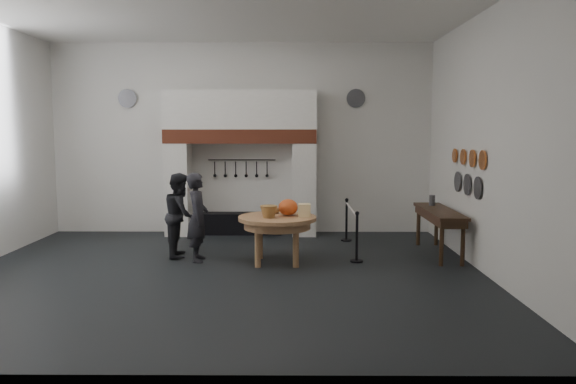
{
  "coord_description": "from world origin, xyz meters",
  "views": [
    {
      "loc": [
        1.2,
        -9.42,
        2.47
      ],
      "look_at": [
        1.12,
        0.61,
        1.35
      ],
      "focal_mm": 35.0,
      "sensor_mm": 36.0,
      "label": 1
    }
  ],
  "objects_px": {
    "iron_range": "(242,223)",
    "work_table": "(277,218)",
    "visitor_far": "(181,215)",
    "side_table": "(439,211)",
    "barrier_post_far": "(347,221)",
    "barrier_post_near": "(357,238)",
    "visitor_near": "(198,217)"
  },
  "relations": [
    {
      "from": "iron_range",
      "to": "barrier_post_near",
      "type": "xyz_separation_m",
      "value": [
        2.41,
        -2.83,
        0.2
      ]
    },
    {
      "from": "barrier_post_near",
      "to": "visitor_near",
      "type": "bearing_deg",
      "value": 178.69
    },
    {
      "from": "visitor_far",
      "to": "work_table",
      "type": "bearing_deg",
      "value": -112.25
    },
    {
      "from": "work_table",
      "to": "side_table",
      "type": "distance_m",
      "value": 3.25
    },
    {
      "from": "work_table",
      "to": "side_table",
      "type": "bearing_deg",
      "value": 12.58
    },
    {
      "from": "visitor_far",
      "to": "barrier_post_near",
      "type": "distance_m",
      "value": 3.43
    },
    {
      "from": "visitor_far",
      "to": "side_table",
      "type": "xyz_separation_m",
      "value": [
        5.07,
        0.16,
        0.05
      ]
    },
    {
      "from": "work_table",
      "to": "barrier_post_near",
      "type": "height_order",
      "value": "barrier_post_near"
    },
    {
      "from": "side_table",
      "to": "barrier_post_near",
      "type": "xyz_separation_m",
      "value": [
        -1.69,
        -0.63,
        -0.42
      ]
    },
    {
      "from": "visitor_near",
      "to": "visitor_far",
      "type": "xyz_separation_m",
      "value": [
        -0.4,
        0.4,
        -0.02
      ]
    },
    {
      "from": "visitor_far",
      "to": "side_table",
      "type": "bearing_deg",
      "value": -94.3
    },
    {
      "from": "visitor_near",
      "to": "barrier_post_far",
      "type": "xyz_separation_m",
      "value": [
        2.98,
        1.93,
        -0.38
      ]
    },
    {
      "from": "visitor_far",
      "to": "barrier_post_far",
      "type": "xyz_separation_m",
      "value": [
        3.38,
        1.53,
        -0.37
      ]
    },
    {
      "from": "visitor_far",
      "to": "side_table",
      "type": "height_order",
      "value": "visitor_far"
    },
    {
      "from": "visitor_near",
      "to": "iron_range",
      "type": "bearing_deg",
      "value": -16.09
    },
    {
      "from": "iron_range",
      "to": "barrier_post_far",
      "type": "xyz_separation_m",
      "value": [
        2.41,
        -0.83,
        0.2
      ]
    },
    {
      "from": "barrier_post_near",
      "to": "barrier_post_far",
      "type": "height_order",
      "value": "same"
    },
    {
      "from": "barrier_post_far",
      "to": "work_table",
      "type": "bearing_deg",
      "value": -125.51
    },
    {
      "from": "visitor_near",
      "to": "side_table",
      "type": "xyz_separation_m",
      "value": [
        4.67,
        0.56,
        0.04
      ]
    },
    {
      "from": "work_table",
      "to": "barrier_post_far",
      "type": "xyz_separation_m",
      "value": [
        1.48,
        2.08,
        -0.39
      ]
    },
    {
      "from": "iron_range",
      "to": "visitor_near",
      "type": "xyz_separation_m",
      "value": [
        -0.57,
        -2.76,
        0.58
      ]
    },
    {
      "from": "iron_range",
      "to": "side_table",
      "type": "xyz_separation_m",
      "value": [
        4.1,
        -2.2,
        0.62
      ]
    },
    {
      "from": "work_table",
      "to": "barrier_post_near",
      "type": "bearing_deg",
      "value": 3.11
    },
    {
      "from": "side_table",
      "to": "barrier_post_near",
      "type": "height_order",
      "value": "same"
    },
    {
      "from": "work_table",
      "to": "side_table",
      "type": "relative_size",
      "value": 0.66
    },
    {
      "from": "side_table",
      "to": "work_table",
      "type": "bearing_deg",
      "value": -167.42
    },
    {
      "from": "iron_range",
      "to": "barrier_post_near",
      "type": "distance_m",
      "value": 3.72
    },
    {
      "from": "side_table",
      "to": "barrier_post_near",
      "type": "relative_size",
      "value": 2.44
    },
    {
      "from": "visitor_far",
      "to": "barrier_post_near",
      "type": "bearing_deg",
      "value": -104.0
    },
    {
      "from": "work_table",
      "to": "visitor_near",
      "type": "xyz_separation_m",
      "value": [
        -1.5,
        0.15,
        -0.01
      ]
    },
    {
      "from": "visitor_far",
      "to": "barrier_post_far",
      "type": "relative_size",
      "value": 1.82
    },
    {
      "from": "iron_range",
      "to": "work_table",
      "type": "bearing_deg",
      "value": -72.38
    }
  ]
}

